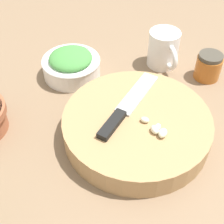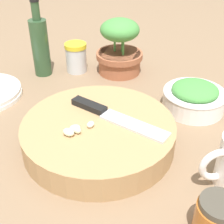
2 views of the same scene
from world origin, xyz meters
The scene contains 7 objects.
ground_plane centered at (0.00, 0.00, 0.00)m, with size 5.00×5.00×0.00m, color #7F664C.
cutting_board centered at (0.03, -0.09, 0.03)m, with size 0.30×0.30×0.05m.
chef_knife centered at (0.03, -0.06, 0.06)m, with size 0.22×0.05×0.01m.
garlic_cloves centered at (0.02, -0.14, 0.06)m, with size 0.03×0.07×0.02m.
herb_bowl centered at (0.11, 0.15, 0.03)m, with size 0.15×0.15×0.07m.
coffee_mug centered at (0.28, -0.01, 0.05)m, with size 0.09×0.10×0.10m.
honey_jar centered at (0.30, -0.13, 0.03)m, with size 0.06×0.06×0.07m.
Camera 1 is at (-0.36, -0.30, 0.50)m, focal length 50.00 mm.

